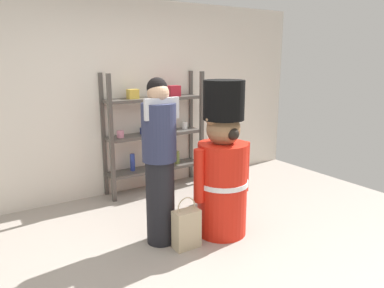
# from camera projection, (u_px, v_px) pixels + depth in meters

# --- Properties ---
(ground_plane) EXTENTS (6.40, 6.40, 0.00)m
(ground_plane) POSITION_uv_depth(u_px,v_px,m) (195.00, 264.00, 3.31)
(ground_plane) COLOR #9E9389
(back_wall) EXTENTS (6.40, 0.12, 2.60)m
(back_wall) POSITION_uv_depth(u_px,v_px,m) (104.00, 99.00, 4.82)
(back_wall) COLOR silver
(back_wall) RESTS_ON ground_plane
(merchandise_shelf) EXTENTS (1.43, 0.35, 1.65)m
(merchandise_shelf) POSITION_uv_depth(u_px,v_px,m) (155.00, 131.00, 5.08)
(merchandise_shelf) COLOR #4C4742
(merchandise_shelf) RESTS_ON ground_plane
(teddy_bear_guard) EXTENTS (0.69, 0.54, 1.62)m
(teddy_bear_guard) POSITION_uv_depth(u_px,v_px,m) (223.00, 167.00, 3.76)
(teddy_bear_guard) COLOR red
(teddy_bear_guard) RESTS_ON ground_plane
(person_shopper) EXTENTS (0.35, 0.33, 1.66)m
(person_shopper) POSITION_uv_depth(u_px,v_px,m) (160.00, 160.00, 3.53)
(person_shopper) COLOR black
(person_shopper) RESTS_ON ground_plane
(shopping_bag) EXTENTS (0.26, 0.15, 0.53)m
(shopping_bag) POSITION_uv_depth(u_px,v_px,m) (186.00, 228.00, 3.57)
(shopping_bag) COLOR #C1AD89
(shopping_bag) RESTS_ON ground_plane
(display_crate) EXTENTS (0.44, 0.27, 0.36)m
(display_crate) POSITION_uv_depth(u_px,v_px,m) (226.00, 187.00, 4.79)
(display_crate) COLOR brown
(display_crate) RESTS_ON ground_plane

